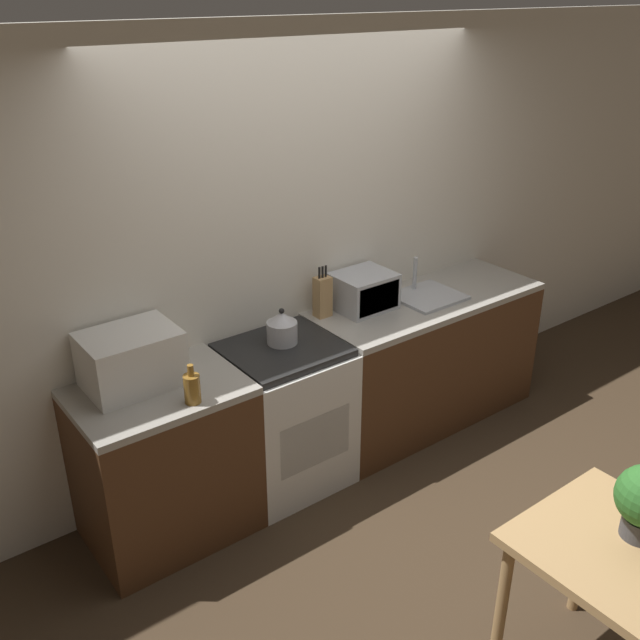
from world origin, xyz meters
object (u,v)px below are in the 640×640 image
object	(u,v)px
toaster_oven	(364,291)
dining_table	(615,569)
stove_range	(284,415)
kettle	(282,328)
microwave	(131,359)
bottle	(192,388)

from	to	relation	value
toaster_oven	dining_table	distance (m)	2.19
dining_table	stove_range	bearing A→B (deg)	96.97
stove_range	kettle	size ratio (longest dim) A/B	4.21
stove_range	toaster_oven	bearing A→B (deg)	10.81
dining_table	microwave	bearing A→B (deg)	117.39
microwave	toaster_oven	bearing A→B (deg)	0.87
toaster_oven	bottle	bearing A→B (deg)	-165.68
stove_range	kettle	distance (m)	0.55
kettle	bottle	bearing A→B (deg)	-159.55
stove_range	microwave	bearing A→B (deg)	172.40
toaster_oven	dining_table	world-z (taller)	toaster_oven
bottle	toaster_oven	world-z (taller)	toaster_oven
toaster_oven	dining_table	size ratio (longest dim) A/B	0.46
stove_range	microwave	world-z (taller)	microwave
stove_range	dining_table	distance (m)	1.99
bottle	kettle	bearing A→B (deg)	20.45
kettle	bottle	xyz separation A→B (m)	(-0.71, -0.26, -0.01)
kettle	microwave	distance (m)	0.87
microwave	dining_table	distance (m)	2.38
kettle	microwave	world-z (taller)	microwave
stove_range	toaster_oven	distance (m)	0.92
stove_range	toaster_oven	xyz separation A→B (m)	(0.71, 0.14, 0.57)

